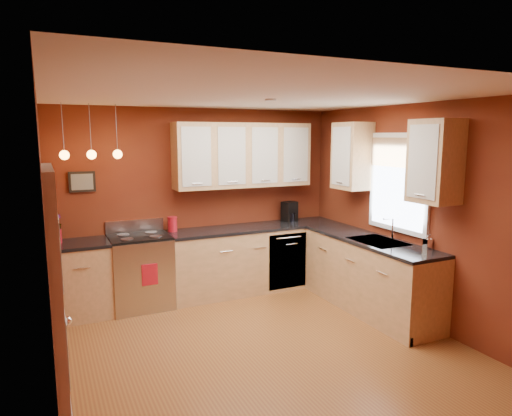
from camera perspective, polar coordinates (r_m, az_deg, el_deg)
name	(u,v)px	position (r m, az deg, el deg)	size (l,w,h in m)	color
floor	(265,350)	(5.01, 1.17, -17.33)	(4.20, 4.20, 0.00)	brown
ceiling	(266,96)	(4.50, 1.27, 13.82)	(4.00, 4.20, 0.02)	white
wall_back	(200,202)	(6.50, -7.02, 0.80)	(4.00, 0.02, 2.60)	maroon
wall_front	(423,293)	(2.92, 20.13, -10.00)	(4.00, 0.02, 2.60)	maroon
wall_left	(47,250)	(4.13, -24.63, -4.75)	(0.02, 4.20, 2.60)	maroon
wall_right	(416,214)	(5.74, 19.41, -0.74)	(0.02, 4.20, 2.60)	maroon
base_cabinets_back_left	(81,281)	(6.09, -21.01, -8.51)	(0.70, 0.60, 0.90)	tan
base_cabinets_back_right	(256,259)	(6.67, -0.05, -6.40)	(2.54, 0.60, 0.90)	tan
base_cabinets_right	(369,276)	(6.06, 13.94, -8.25)	(0.60, 2.10, 0.90)	tan
counter_back_left	(79,244)	(5.97, -21.26, -4.20)	(0.70, 0.62, 0.04)	black
counter_back_right	(256,227)	(6.56, -0.05, -2.44)	(2.54, 0.62, 0.04)	black
counter_right	(370,240)	(5.94, 14.11, -3.92)	(0.62, 2.10, 0.04)	black
gas_range	(141,271)	(6.17, -14.20, -7.66)	(0.76, 0.64, 1.11)	#B1B2B6
dishwasher_front	(288,261)	(6.58, 3.97, -6.63)	(0.60, 0.02, 0.80)	#B1B2B6
sink	(378,243)	(5.83, 15.05, -4.25)	(0.50, 0.70, 0.33)	gray
window	(399,180)	(5.89, 17.39, 3.41)	(0.06, 1.02, 1.22)	white
door_left_wall	(59,339)	(3.06, -23.38, -14.75)	(0.12, 0.82, 2.05)	white
upper_cabinets_back	(244,155)	(6.49, -1.57, 6.61)	(2.00, 0.35, 0.90)	tan
upper_cabinets_right	(389,158)	(5.79, 16.25, 5.97)	(0.35, 1.95, 0.90)	tan
wall_picture	(82,182)	(6.14, -20.91, 3.08)	(0.32, 0.03, 0.26)	black
pendant_lights	(92,154)	(5.80, -19.87, 6.37)	(0.71, 0.11, 0.66)	gray
red_canister	(172,224)	(6.26, -10.41, -2.00)	(0.13, 0.13, 0.20)	#B01320
red_vase	(57,236)	(5.99, -23.61, -3.27)	(0.11, 0.11, 0.17)	#B01320
flowers	(56,222)	(5.96, -23.71, -1.67)	(0.12, 0.12, 0.21)	#B01320
coffee_maker	(290,212)	(6.91, 4.24, -0.54)	(0.24, 0.24, 0.30)	black
soap_pump	(428,241)	(5.58, 20.69, -3.91)	(0.08, 0.08, 0.18)	white
dish_towel	(150,275)	(5.86, -13.13, -8.12)	(0.20, 0.01, 0.27)	#B01320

